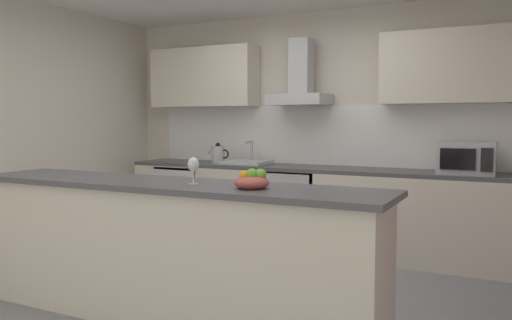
{
  "coord_description": "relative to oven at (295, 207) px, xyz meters",
  "views": [
    {
      "loc": [
        2.02,
        -3.56,
        1.4
      ],
      "look_at": [
        -0.04,
        0.48,
        1.05
      ],
      "focal_mm": 36.54,
      "sensor_mm": 36.0,
      "label": 1
    }
  ],
  "objects": [
    {
      "name": "sink",
      "position": [
        -0.6,
        0.01,
        0.47
      ],
      "size": [
        0.5,
        0.4,
        0.26
      ],
      "color": "silver",
      "rests_on": "counter_back"
    },
    {
      "name": "wine_glass",
      "position": [
        0.24,
        -2.32,
        0.64
      ],
      "size": [
        0.08,
        0.08,
        0.18
      ],
      "color": "silver",
      "rests_on": "counter_island"
    },
    {
      "name": "range_hood",
      "position": [
        0.0,
        0.13,
        1.33
      ],
      "size": [
        0.62,
        0.45,
        0.72
      ],
      "color": "#B7BABC"
    },
    {
      "name": "wall_back",
      "position": [
        0.14,
        0.41,
        0.84
      ],
      "size": [
        5.83,
        0.12,
        2.6
      ],
      "primitive_type": "cube",
      "color": "silver",
      "rests_on": "ground"
    },
    {
      "name": "ground",
      "position": [
        0.14,
        -1.61,
        -0.47
      ],
      "size": [
        5.83,
        4.91,
        0.02
      ],
      "primitive_type": "cube",
      "color": "gray"
    },
    {
      "name": "wall_left",
      "position": [
        -2.33,
        -1.61,
        0.84
      ],
      "size": [
        0.12,
        4.91,
        2.6
      ],
      "primitive_type": "cube",
      "color": "silver",
      "rests_on": "ground"
    },
    {
      "name": "microwave",
      "position": [
        1.72,
        -0.03,
        0.59
      ],
      "size": [
        0.5,
        0.38,
        0.3
      ],
      "color": "#B7BABC",
      "rests_on": "counter_back"
    },
    {
      "name": "backsplash_tile",
      "position": [
        0.14,
        0.33,
        0.77
      ],
      "size": [
        4.1,
        0.02,
        0.66
      ],
      "primitive_type": "cube",
      "color": "white"
    },
    {
      "name": "kettle",
      "position": [
        -0.95,
        -0.03,
        0.55
      ],
      "size": [
        0.29,
        0.15,
        0.24
      ],
      "color": "#B7BABC",
      "rests_on": "counter_back"
    },
    {
      "name": "counter_back",
      "position": [
        0.14,
        0.03,
        -0.01
      ],
      "size": [
        4.25,
        0.6,
        0.9
      ],
      "color": "beige",
      "rests_on": "ground"
    },
    {
      "name": "oven",
      "position": [
        0.0,
        0.0,
        0.0
      ],
      "size": [
        0.6,
        0.62,
        0.8
      ],
      "color": "slate",
      "rests_on": "ground"
    },
    {
      "name": "upper_cabinets",
      "position": [
        0.14,
        0.18,
        1.45
      ],
      "size": [
        4.19,
        0.32,
        0.7
      ],
      "color": "beige"
    },
    {
      "name": "counter_island",
      "position": [
        0.0,
        -2.29,
        0.03
      ],
      "size": [
        3.12,
        0.64,
        0.98
      ],
      "color": "beige",
      "rests_on": "ground"
    },
    {
      "name": "fruit_bowl",
      "position": [
        0.68,
        -2.33,
        0.56
      ],
      "size": [
        0.22,
        0.22,
        0.13
      ],
      "color": "#B24C47",
      "rests_on": "counter_island"
    },
    {
      "name": "refrigerator",
      "position": [
        -1.4,
        -0.0,
        -0.03
      ],
      "size": [
        0.58,
        0.6,
        0.85
      ],
      "color": "white",
      "rests_on": "ground"
    }
  ]
}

